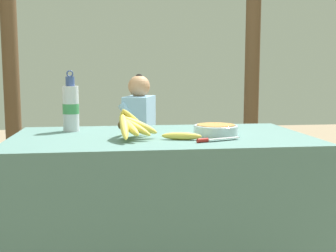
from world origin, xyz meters
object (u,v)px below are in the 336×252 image
object	(u,v)px
banana_bunch_ripe	(131,125)
serving_bowl	(216,129)
loose_banana_front	(182,136)
banana_bunch_green	(96,146)
support_post_near	(10,57)
water_bottle	(71,107)
knife	(212,139)
wooden_bench	(139,160)
support_post_far	(252,58)
seated_vendor	(134,129)

from	to	relation	value
banana_bunch_ripe	serving_bowl	world-z (taller)	banana_bunch_ripe
loose_banana_front	banana_bunch_green	world-z (taller)	loose_banana_front
serving_bowl	support_post_near	bearing A→B (deg)	128.42
water_bottle	knife	size ratio (longest dim) A/B	1.49
water_bottle	wooden_bench	size ratio (longest dim) A/B	0.23
water_bottle	loose_banana_front	distance (m)	0.67
serving_bowl	water_bottle	distance (m)	0.78
wooden_bench	banana_bunch_green	world-z (taller)	banana_bunch_green
loose_banana_front	support_post_far	world-z (taller)	support_post_far
banana_bunch_green	support_post_near	xyz separation A→B (m)	(-0.73, 0.37, 0.73)
loose_banana_front	knife	world-z (taller)	loose_banana_front
seated_vendor	banana_bunch_green	bearing A→B (deg)	14.78
banana_bunch_ripe	water_bottle	distance (m)	0.45
knife	support_post_far	xyz separation A→B (m)	(0.85, 1.97, 0.44)
seated_vendor	banana_bunch_green	world-z (taller)	seated_vendor
banana_bunch_ripe	banana_bunch_green	xyz separation A→B (m)	(-0.23, 1.48, -0.36)
seated_vendor	banana_bunch_ripe	bearing A→B (deg)	104.64
water_bottle	support_post_near	distance (m)	1.69
loose_banana_front	wooden_bench	world-z (taller)	loose_banana_front
banana_bunch_ripe	banana_bunch_green	size ratio (longest dim) A/B	0.99
seated_vendor	support_post_near	world-z (taller)	support_post_near
serving_bowl	support_post_near	distance (m)	2.28
serving_bowl	loose_banana_front	size ratio (longest dim) A/B	1.17
water_bottle	seated_vendor	size ratio (longest dim) A/B	0.31
knife	banana_bunch_green	size ratio (longest dim) A/B	0.68
wooden_bench	support_post_near	world-z (taller)	support_post_near
knife	wooden_bench	xyz separation A→B (m)	(-0.24, 1.60, -0.42)
water_bottle	knife	xyz separation A→B (m)	(0.68, -0.44, -0.12)
serving_bowl	support_post_near	size ratio (longest dim) A/B	0.09
banana_bunch_ripe	serving_bowl	xyz separation A→B (m)	(0.44, 0.09, -0.04)
banana_bunch_green	loose_banana_front	bearing A→B (deg)	-73.18
serving_bowl	wooden_bench	xyz separation A→B (m)	(-0.31, 1.38, -0.44)
serving_bowl	knife	distance (m)	0.23
wooden_bench	banana_bunch_green	distance (m)	0.38
banana_bunch_ripe	water_bottle	bearing A→B (deg)	134.00
seated_vendor	loose_banana_front	bearing A→B (deg)	113.66
banana_bunch_ripe	wooden_bench	bearing A→B (deg)	84.95
knife	seated_vendor	xyz separation A→B (m)	(-0.28, 1.58, -0.16)
serving_bowl	knife	bearing A→B (deg)	-107.85
knife	banana_bunch_green	xyz separation A→B (m)	(-0.59, 1.60, -0.30)
wooden_bench	seated_vendor	bearing A→B (deg)	-156.88
water_bottle	support_post_near	world-z (taller)	support_post_near
serving_bowl	wooden_bench	size ratio (longest dim) A/B	0.16
knife	wooden_bench	world-z (taller)	knife
water_bottle	seated_vendor	bearing A→B (deg)	70.79
water_bottle	banana_bunch_green	size ratio (longest dim) A/B	1.01
banana_bunch_green	support_post_far	world-z (taller)	support_post_far
banana_bunch_green	support_post_far	size ratio (longest dim) A/B	0.14
knife	support_post_near	distance (m)	2.42
water_bottle	banana_bunch_green	distance (m)	1.23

